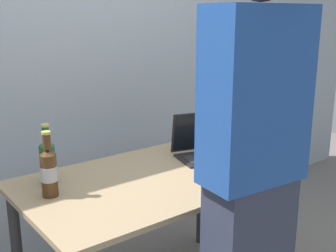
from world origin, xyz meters
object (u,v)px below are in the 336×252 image
at_px(laptop, 203,146).
at_px(beer_bottle_amber, 49,171).
at_px(beer_bottle_green, 48,160).
at_px(person_figure, 252,177).
at_px(coffee_mug, 257,163).

relative_size(laptop, beer_bottle_amber, 1.25).
height_order(beer_bottle_green, person_figure, person_figure).
xyz_separation_m(laptop, person_figure, (-0.41, -0.72, 0.14)).
bearing_deg(laptop, beer_bottle_green, 169.50).
bearing_deg(laptop, beer_bottle_amber, 179.63).
xyz_separation_m(beer_bottle_green, beer_bottle_amber, (-0.06, -0.16, 0.01)).
distance_m(beer_bottle_amber, coffee_mug, 1.05).
bearing_deg(coffee_mug, person_figure, -141.88).
height_order(beer_bottle_amber, person_figure, person_figure).
relative_size(laptop, beer_bottle_green, 1.29).
bearing_deg(person_figure, coffee_mug, 38.12).
height_order(laptop, coffee_mug, laptop).
bearing_deg(beer_bottle_green, laptop, -10.50).
distance_m(laptop, beer_bottle_amber, 0.93).
relative_size(beer_bottle_green, coffee_mug, 2.45).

